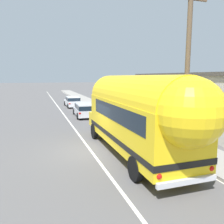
{
  "coord_description": "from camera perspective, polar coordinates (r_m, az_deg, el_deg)",
  "views": [
    {
      "loc": [
        -2.71,
        -11.93,
        4.06
      ],
      "look_at": [
        1.89,
        1.88,
        1.79
      ],
      "focal_mm": 36.5,
      "sensor_mm": 36.0,
      "label": 1
    }
  ],
  "objects": [
    {
      "name": "ground_plane",
      "position": [
        12.89,
        -5.41,
        -9.53
      ],
      "size": [
        300.0,
        300.0,
        0.0
      ],
      "primitive_type": "plane",
      "color": "#565454"
    },
    {
      "name": "painted_bus",
      "position": [
        11.22,
        6.57,
        -0.19
      ],
      "size": [
        2.61,
        11.08,
        4.12
      ],
      "color": "yellow",
      "rests_on": "ground"
    },
    {
      "name": "sidewalk_slab",
      "position": [
        23.68,
        1.59,
        -0.83
      ],
      "size": [
        2.62,
        90.0,
        0.15
      ],
      "primitive_type": "cube",
      "color": "gray",
      "rests_on": "ground"
    },
    {
      "name": "utility_pole",
      "position": [
        12.0,
        18.34,
        10.16
      ],
      "size": [
        1.8,
        0.24,
        8.5
      ],
      "color": "brown",
      "rests_on": "ground"
    },
    {
      "name": "car_lead",
      "position": [
        23.32,
        -6.94,
        0.73
      ],
      "size": [
        2.04,
        4.67,
        1.37
      ],
      "color": "silver",
      "rests_on": "ground"
    },
    {
      "name": "car_second",
      "position": [
        31.4,
        -9.79,
        2.67
      ],
      "size": [
        1.93,
        4.65,
        1.37
      ],
      "color": "white",
      "rests_on": "ground"
    },
    {
      "name": "lane_markings",
      "position": [
        24.69,
        -7.56,
        -0.67
      ],
      "size": [
        4.1,
        80.0,
        0.01
      ],
      "color": "silver",
      "rests_on": "ground"
    }
  ]
}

